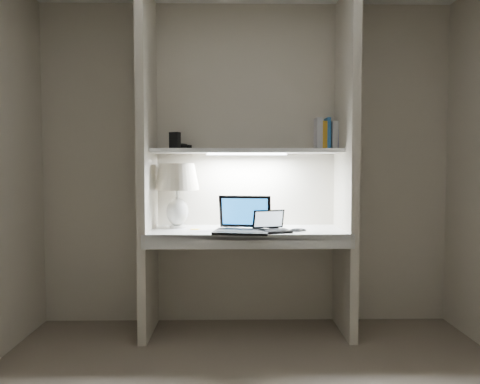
{
  "coord_description": "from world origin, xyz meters",
  "views": [
    {
      "loc": [
        -0.11,
        -2.2,
        1.23
      ],
      "look_at": [
        -0.06,
        1.05,
        1.06
      ],
      "focal_mm": 35.0,
      "sensor_mm": 36.0,
      "label": 1
    }
  ],
  "objects_px": {
    "laptop_main": "(243,224)",
    "book_row": "(329,135)",
    "table_lamp": "(177,185)",
    "laptop_netbook": "(271,227)",
    "speaker": "(233,218)"
  },
  "relations": [
    {
      "from": "book_row",
      "to": "table_lamp",
      "type": "bearing_deg",
      "value": -174.33
    },
    {
      "from": "laptop_main",
      "to": "table_lamp",
      "type": "bearing_deg",
      "value": 164.68
    },
    {
      "from": "speaker",
      "to": "book_row",
      "type": "relative_size",
      "value": 0.6
    },
    {
      "from": "laptop_main",
      "to": "book_row",
      "type": "height_order",
      "value": "book_row"
    },
    {
      "from": "book_row",
      "to": "laptop_netbook",
      "type": "bearing_deg",
      "value": -144.36
    },
    {
      "from": "speaker",
      "to": "book_row",
      "type": "distance_m",
      "value": 0.99
    },
    {
      "from": "table_lamp",
      "to": "book_row",
      "type": "relative_size",
      "value": 2.0
    },
    {
      "from": "laptop_netbook",
      "to": "speaker",
      "type": "relative_size",
      "value": 1.9
    },
    {
      "from": "table_lamp",
      "to": "laptop_main",
      "type": "bearing_deg",
      "value": -24.78
    },
    {
      "from": "table_lamp",
      "to": "laptop_netbook",
      "type": "height_order",
      "value": "table_lamp"
    },
    {
      "from": "laptop_main",
      "to": "book_row",
      "type": "xyz_separation_m",
      "value": [
        0.68,
        0.34,
        0.65
      ]
    },
    {
      "from": "laptop_main",
      "to": "book_row",
      "type": "distance_m",
      "value": 1.0
    },
    {
      "from": "laptop_netbook",
      "to": "speaker",
      "type": "xyz_separation_m",
      "value": [
        -0.27,
        0.26,
        0.04
      ]
    },
    {
      "from": "table_lamp",
      "to": "laptop_main",
      "type": "height_order",
      "value": "table_lamp"
    },
    {
      "from": "laptop_main",
      "to": "laptop_netbook",
      "type": "relative_size",
      "value": 1.54
    }
  ]
}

